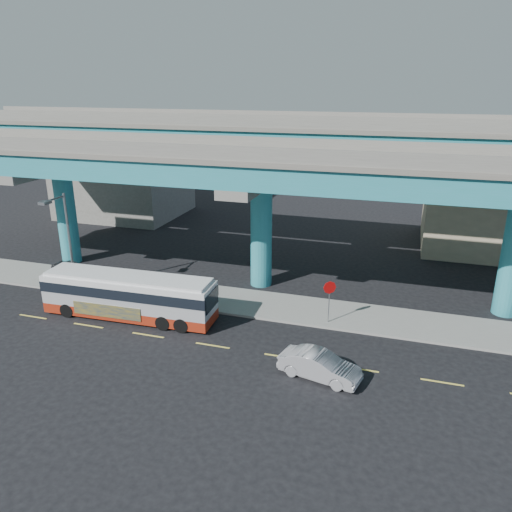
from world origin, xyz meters
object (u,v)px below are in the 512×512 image
(parked_car, at_px, (73,270))
(sedan, at_px, (320,366))
(street_lamp, at_px, (63,229))
(transit_bus, at_px, (129,294))
(stop_sign, at_px, (329,293))

(parked_car, bearing_deg, sedan, -92.60)
(sedan, height_order, street_lamp, street_lamp)
(transit_bus, height_order, street_lamp, street_lamp)
(transit_bus, bearing_deg, stop_sign, 10.84)
(street_lamp, xyz_separation_m, stop_sign, (17.67, 0.71, -2.55))
(transit_bus, distance_m, sedan, 12.80)
(transit_bus, relative_size, stop_sign, 4.14)
(stop_sign, bearing_deg, sedan, -92.25)
(sedan, relative_size, street_lamp, 0.63)
(transit_bus, bearing_deg, street_lamp, 159.34)
(street_lamp, bearing_deg, stop_sign, 2.30)
(sedan, height_order, parked_car, parked_car)
(parked_car, relative_size, street_lamp, 0.58)
(transit_bus, relative_size, sedan, 2.55)
(parked_car, height_order, street_lamp, street_lamp)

